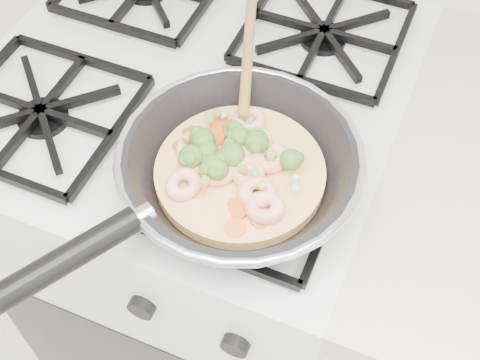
% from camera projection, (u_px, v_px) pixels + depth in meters
% --- Properties ---
extents(stove, '(0.60, 0.60, 0.92)m').
position_uv_depth(stove, '(204.00, 238.00, 1.28)').
color(stove, white).
rests_on(stove, ground).
extents(skillet, '(0.33, 0.57, 0.08)m').
position_uv_depth(skillet, '(235.00, 168.00, 0.76)').
color(skillet, black).
rests_on(skillet, stove).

